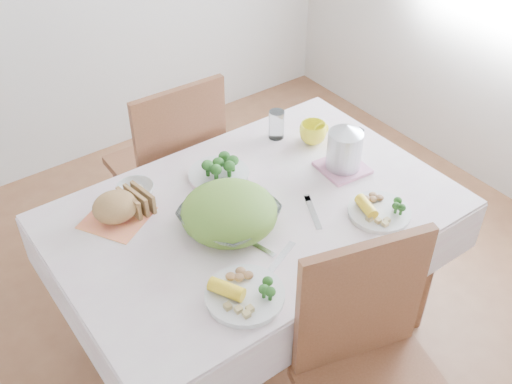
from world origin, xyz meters
TOP-DOWN VIEW (x-y plane):
  - floor at (0.00, 0.00)m, footprint 3.60×3.60m
  - dining_table at (0.00, 0.00)m, footprint 1.40×0.90m
  - tablecloth at (0.00, 0.00)m, footprint 1.50×1.00m
  - chair_far at (0.02, 0.77)m, footprint 0.47×0.47m
  - salad_bowl at (-0.13, -0.02)m, footprint 0.41×0.41m
  - dinner_plate_left at (-0.29, -0.34)m, footprint 0.29×0.29m
  - dinner_plate_right at (0.36, -0.30)m, footprint 0.33×0.33m
  - broccoli_plate at (-0.00, 0.25)m, footprint 0.25×0.25m
  - napkin at (-0.45, 0.26)m, footprint 0.30×0.30m
  - bread_loaf at (-0.45, 0.26)m, footprint 0.20×0.19m
  - fruit_bowl at (-0.33, 0.34)m, footprint 0.15×0.15m
  - yellow_mug at (0.47, 0.21)m, footprint 0.15×0.15m
  - glass_tumbler at (0.37, 0.34)m, footprint 0.09×0.09m
  - pink_tray at (0.44, -0.01)m, footprint 0.20×0.20m
  - electric_kettle at (0.44, -0.01)m, footprint 0.15×0.15m
  - fork_left at (-0.12, -0.16)m, footprint 0.06×0.17m
  - fork_right at (0.16, -0.15)m, footprint 0.11×0.18m
  - knife at (-0.10, -0.27)m, footprint 0.20×0.10m

SIDE VIEW (x-z plane):
  - floor at x=0.00m, z-range 0.00..0.00m
  - dining_table at x=0.00m, z-range 0.00..0.75m
  - chair_far at x=0.02m, z-range -0.05..0.98m
  - tablecloth at x=0.00m, z-range 0.75..0.76m
  - napkin at x=-0.45m, z-range 0.76..0.77m
  - fork_left at x=-0.12m, z-range 0.76..0.77m
  - fork_right at x=0.16m, z-range 0.76..0.77m
  - knife at x=-0.10m, z-range 0.76..0.77m
  - pink_tray at x=0.44m, z-range 0.76..0.78m
  - broccoli_plate at x=0.00m, z-range 0.76..0.78m
  - dinner_plate_left at x=-0.29m, z-range 0.76..0.78m
  - dinner_plate_right at x=0.36m, z-range 0.76..0.78m
  - fruit_bowl at x=-0.33m, z-range 0.76..0.81m
  - salad_bowl at x=-0.13m, z-range 0.76..0.84m
  - yellow_mug at x=0.47m, z-range 0.76..0.86m
  - bread_loaf at x=-0.45m, z-range 0.77..0.87m
  - glass_tumbler at x=0.37m, z-range 0.76..0.89m
  - electric_kettle at x=0.44m, z-range 0.78..0.98m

